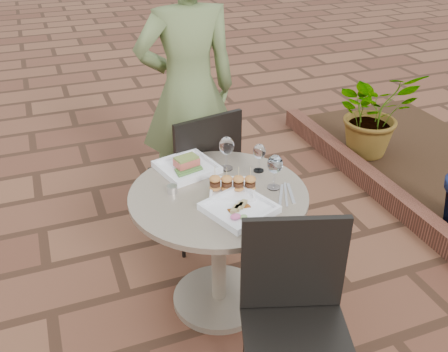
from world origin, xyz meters
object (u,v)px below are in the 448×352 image
object	(u,v)px
plate_sliders	(233,186)
chair_near	(295,308)
cafe_table	(219,232)
plate_tuna	(239,208)
chair_far	(200,168)
diner	(188,92)
plate_salmon	(187,166)

from	to	relation	value
plate_sliders	chair_near	bearing A→B (deg)	-88.64
cafe_table	plate_tuna	distance (m)	0.33
chair_far	chair_near	xyz separation A→B (m)	(-0.01, -1.26, 0.00)
diner	plate_salmon	bearing A→B (deg)	72.85
chair_near	plate_salmon	distance (m)	1.00
diner	chair_near	bearing A→B (deg)	89.19
chair_far	plate_tuna	world-z (taller)	chair_far
cafe_table	plate_tuna	world-z (taller)	plate_tuna
cafe_table	plate_sliders	bearing A→B (deg)	-16.56
chair_near	diner	bearing A→B (deg)	105.99
chair_far	plate_salmon	distance (m)	0.40
diner	plate_salmon	world-z (taller)	diner
plate_salmon	plate_tuna	xyz separation A→B (m)	(0.11, -0.46, -0.00)
cafe_table	plate_sliders	world-z (taller)	plate_sliders
plate_sliders	plate_tuna	xyz separation A→B (m)	(-0.03, -0.17, -0.02)
chair_near	diner	xyz separation A→B (m)	(0.06, 1.63, 0.36)
cafe_table	diner	xyz separation A→B (m)	(0.14, 0.94, 0.43)
plate_salmon	plate_sliders	size ratio (longest dim) A/B	1.18
plate_salmon	chair_far	bearing A→B (deg)	59.94
cafe_table	plate_salmon	world-z (taller)	plate_salmon
cafe_table	chair_far	distance (m)	0.59
cafe_table	plate_tuna	xyz separation A→B (m)	(0.03, -0.19, 0.26)
plate_tuna	chair_near	bearing A→B (deg)	-84.31
chair_near	plate_salmon	world-z (taller)	chair_near
chair_near	plate_salmon	bearing A→B (deg)	117.65
cafe_table	chair_near	world-z (taller)	chair_near
chair_near	plate_sliders	world-z (taller)	chair_near
plate_sliders	cafe_table	bearing A→B (deg)	163.44
chair_far	plate_salmon	bearing A→B (deg)	49.02
plate_sliders	plate_tuna	bearing A→B (deg)	-101.41
cafe_table	chair_near	bearing A→B (deg)	-83.03
diner	plate_sliders	xyz separation A→B (m)	(-0.08, -0.96, -0.15)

